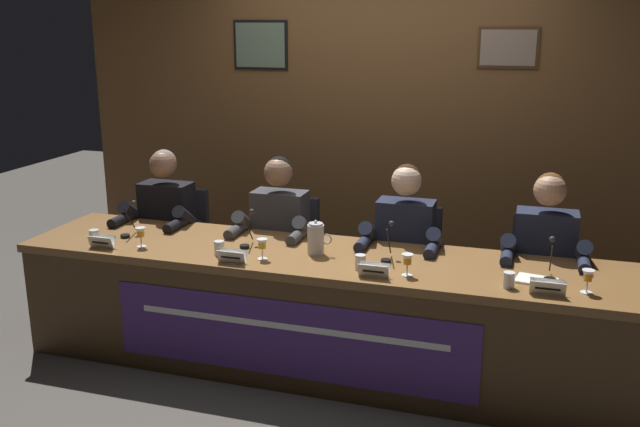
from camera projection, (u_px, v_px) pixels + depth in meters
ground_plane at (320, 365)px, 4.39m from camera, size 12.00×12.00×0.00m
wall_back_panelled at (378, 124)px, 5.43m from camera, size 4.92×0.14×2.60m
conference_table at (314, 296)px, 4.15m from camera, size 3.72×0.79×0.73m
chair_far_left at (178, 252)px, 5.18m from camera, size 0.44×0.45×0.89m
panelist_far_left at (162, 223)px, 4.92m from camera, size 0.51×0.48×1.21m
nameplate_far_left at (102, 242)px, 4.29m from camera, size 0.16×0.06×0.08m
juice_glass_far_left at (141, 234)px, 4.30m from camera, size 0.06×0.06×0.12m
water_cup_far_left at (94, 237)px, 4.39m from camera, size 0.06×0.06×0.08m
microphone_far_left at (128, 225)px, 4.53m from camera, size 0.06×0.17×0.22m
chair_center_left at (287, 264)px, 4.93m from camera, size 0.44×0.45×0.89m
panelist_center_left at (276, 234)px, 4.67m from camera, size 0.51×0.48×1.21m
nameplate_center_left at (232, 257)px, 4.02m from camera, size 0.17×0.06×0.08m
juice_glass_center_left at (262, 245)px, 4.08m from camera, size 0.06×0.06×0.12m
water_cup_center_left at (219, 249)px, 4.17m from camera, size 0.06×0.06×0.08m
microphone_center_left at (247, 235)px, 4.32m from camera, size 0.06×0.17×0.22m
chair_center_right at (407, 276)px, 4.68m from camera, size 0.44×0.45×0.89m
panelist_center_right at (403, 246)px, 4.43m from camera, size 0.51×0.48×1.21m
nameplate_center_right at (374, 270)px, 3.80m from camera, size 0.17×0.06×0.08m
juice_glass_center_right at (407, 261)px, 3.81m from camera, size 0.06×0.06×0.12m
water_cup_center_right at (360, 263)px, 3.92m from camera, size 0.06×0.06×0.08m
microphone_center_right at (388, 248)px, 4.06m from camera, size 0.06×0.17×0.22m
chair_far_right at (540, 291)px, 4.44m from camera, size 0.44×0.45×0.89m
panelist_far_right at (544, 259)px, 4.18m from camera, size 0.51×0.48×1.21m
nameplate_far_right at (548, 288)px, 3.55m from camera, size 0.18×0.06×0.08m
juice_glass_far_right at (588, 277)px, 3.57m from camera, size 0.06×0.06×0.12m
water_cup_far_right at (509, 281)px, 3.65m from camera, size 0.06×0.06×0.08m
microphone_far_right at (550, 266)px, 3.76m from camera, size 0.06×0.17×0.22m
water_pitcher_central at (316, 239)px, 4.16m from camera, size 0.15×0.10×0.21m
document_stack_far_right at (536, 280)px, 3.75m from camera, size 0.23×0.18×0.01m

